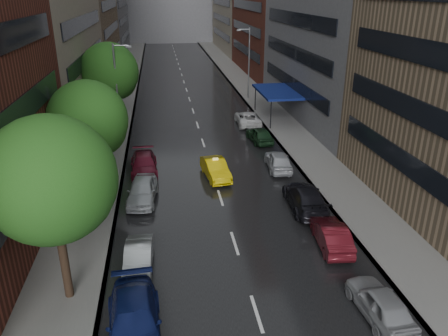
{
  "coord_description": "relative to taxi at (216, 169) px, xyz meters",
  "views": [
    {
      "loc": [
        -3.78,
        -11.44,
        13.7
      ],
      "look_at": [
        0.0,
        14.25,
        3.0
      ],
      "focal_mm": 35.0,
      "sensor_mm": 36.0,
      "label": 1
    }
  ],
  "objects": [
    {
      "name": "street_lamp_right",
      "position": [
        7.59,
        25.36,
        4.16
      ],
      "size": [
        1.74,
        0.22,
        9.0
      ],
      "color": "gray",
      "rests_on": "sidewalk_right"
    },
    {
      "name": "tree_mid",
      "position": [
        -8.73,
        -2.44,
        4.98
      ],
      "size": [
        5.24,
        5.24,
        8.35
      ],
      "color": "#382619",
      "rests_on": "ground"
    },
    {
      "name": "awning",
      "position": [
        8.86,
        15.36,
        2.4
      ],
      "size": [
        4.0,
        8.0,
        3.12
      ],
      "color": "navy",
      "rests_on": "sidewalk_right"
    },
    {
      "name": "tree_near",
      "position": [
        -8.73,
        -13.25,
        5.43
      ],
      "size": [
        5.65,
        5.65,
        9.0
      ],
      "color": "#382619",
      "rests_on": "ground"
    },
    {
      "name": "road",
      "position": [
        -0.13,
        30.36,
        -0.73
      ],
      "size": [
        14.0,
        140.0,
        0.01
      ],
      "primitive_type": "cube",
      "color": "black",
      "rests_on": "ground"
    },
    {
      "name": "parked_cars_right",
      "position": [
        5.27,
        -0.52,
        0.02
      ],
      "size": [
        2.55,
        35.1,
        1.58
      ],
      "color": "gray",
      "rests_on": "ground"
    },
    {
      "name": "tree_far",
      "position": [
        -8.73,
        12.88,
        5.46
      ],
      "size": [
        5.67,
        5.67,
        9.04
      ],
      "color": "#382619",
      "rests_on": "ground"
    },
    {
      "name": "sidewalk_right",
      "position": [
        8.87,
        30.36,
        -0.66
      ],
      "size": [
        4.0,
        140.0,
        0.15
      ],
      "primitive_type": "cube",
      "color": "gray",
      "rests_on": "ground"
    },
    {
      "name": "street_lamp_left",
      "position": [
        -7.85,
        10.36,
        4.16
      ],
      "size": [
        1.74,
        0.22,
        9.0
      ],
      "color": "gray",
      "rests_on": "sidewalk_left"
    },
    {
      "name": "parked_cars_left",
      "position": [
        -5.53,
        -7.53,
        0.03
      ],
      "size": [
        2.59,
        23.42,
        1.6
      ],
      "color": "#10194E",
      "rests_on": "ground"
    },
    {
      "name": "sidewalk_left",
      "position": [
        -9.13,
        30.36,
        -0.66
      ],
      "size": [
        4.0,
        140.0,
        0.15
      ],
      "primitive_type": "cube",
      "color": "gray",
      "rests_on": "ground"
    },
    {
      "name": "taxi",
      "position": [
        0.0,
        0.0,
        0.0
      ],
      "size": [
        2.11,
        4.6,
        1.46
      ],
      "primitive_type": "imported",
      "rotation": [
        0.0,
        0.0,
        0.13
      ],
      "color": "yellow",
      "rests_on": "ground"
    }
  ]
}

